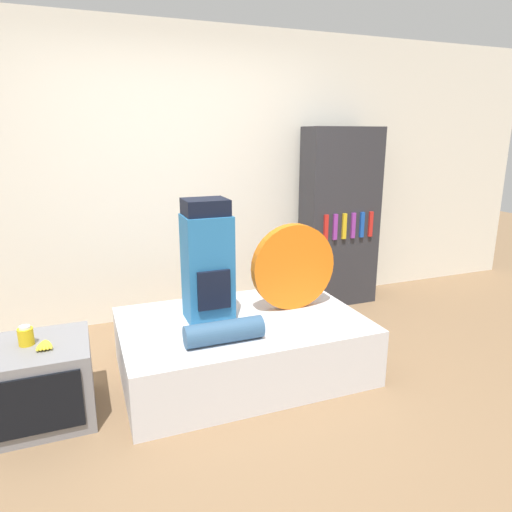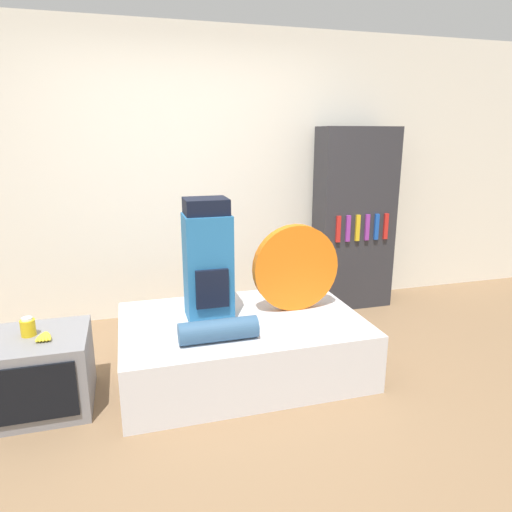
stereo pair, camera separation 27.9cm
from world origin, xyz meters
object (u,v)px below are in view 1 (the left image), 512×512
(backpack, at_px, (207,262))
(television, at_px, (42,382))
(sleeping_roll, at_px, (224,332))
(canister, at_px, (26,336))
(bookshelf, at_px, (339,218))
(tent_bag, at_px, (293,267))

(backpack, height_order, television, backpack)
(backpack, bearing_deg, sleeping_roll, -92.03)
(backpack, distance_m, canister, 1.19)
(television, distance_m, canister, 0.30)
(backpack, xyz_separation_m, television, (-1.09, -0.19, -0.58))
(canister, distance_m, bookshelf, 2.98)
(tent_bag, distance_m, television, 1.81)
(sleeping_roll, xyz_separation_m, canister, (-1.13, 0.25, 0.05))
(backpack, distance_m, tent_bag, 0.65)
(sleeping_roll, xyz_separation_m, television, (-1.08, 0.22, -0.24))
(sleeping_roll, relative_size, canister, 4.24)
(tent_bag, distance_m, bookshelf, 1.36)
(backpack, xyz_separation_m, canister, (-1.15, -0.16, -0.29))
(tent_bag, bearing_deg, canister, -175.71)
(tent_bag, xyz_separation_m, canister, (-1.79, -0.13, -0.20))
(television, relative_size, bookshelf, 0.33)
(backpack, height_order, tent_bag, backpack)
(tent_bag, height_order, bookshelf, bookshelf)
(backpack, height_order, bookshelf, bookshelf)
(canister, height_order, bookshelf, bookshelf)
(backpack, distance_m, television, 1.25)
(backpack, xyz_separation_m, bookshelf, (1.60, 0.92, 0.05))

